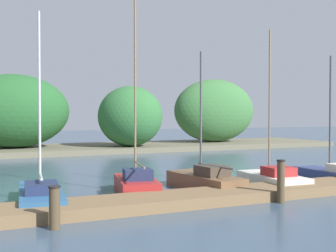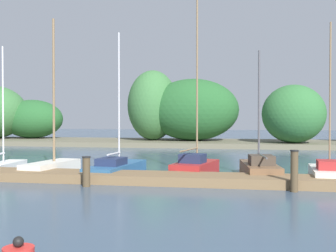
% 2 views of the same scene
% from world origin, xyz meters
% --- Properties ---
extents(dock_pier, '(22.69, 1.80, 0.35)m').
position_xyz_m(dock_pier, '(0.00, 14.12, 0.18)').
color(dock_pier, brown).
rests_on(dock_pier, ground).
extents(sailboat_2, '(1.72, 4.57, 6.18)m').
position_xyz_m(sailboat_2, '(-3.19, 16.11, 0.32)').
color(sailboat_2, '#285684').
rests_on(sailboat_2, ground).
extents(sailboat_3, '(1.88, 3.52, 7.83)m').
position_xyz_m(sailboat_3, '(0.20, 16.49, 0.41)').
color(sailboat_3, maroon).
rests_on(sailboat_3, ground).
extents(sailboat_4, '(1.68, 3.89, 5.26)m').
position_xyz_m(sailboat_4, '(2.85, 16.26, 0.38)').
color(sailboat_4, brown).
rests_on(sailboat_4, ground).
extents(sailboat_5, '(1.57, 3.49, 6.17)m').
position_xyz_m(sailboat_5, '(5.49, 15.55, 0.34)').
color(sailboat_5, silver).
rests_on(sailboat_5, ground).
extents(sailboat_6, '(1.35, 4.20, 5.35)m').
position_xyz_m(sailboat_6, '(8.76, 15.61, 0.33)').
color(sailboat_6, navy).
rests_on(sailboat_6, ground).
extents(mooring_piling_1, '(0.31, 0.31, 1.09)m').
position_xyz_m(mooring_piling_1, '(-3.33, 12.80, 0.55)').
color(mooring_piling_1, '#4C3D28').
rests_on(mooring_piling_1, ground).
extents(mooring_piling_2, '(0.29, 0.29, 1.40)m').
position_xyz_m(mooring_piling_2, '(3.89, 13.01, 0.71)').
color(mooring_piling_2, '#4C3D28').
rests_on(mooring_piling_2, ground).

